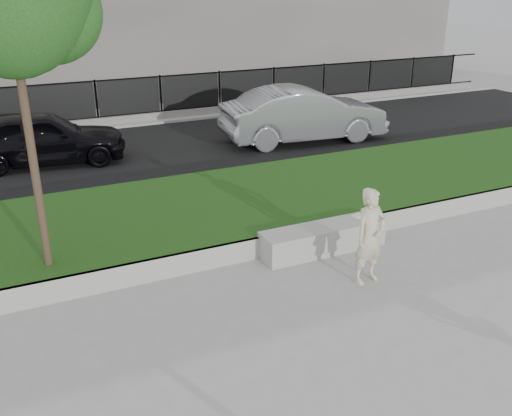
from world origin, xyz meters
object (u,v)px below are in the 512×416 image
man (370,236)px  book (357,216)px  stone_bench (323,238)px  car_dark (43,138)px  car_silver (304,114)px

man → book: (0.76, 1.41, -0.31)m
stone_bench → car_dark: size_ratio=0.57×
car_silver → book: bearing=164.6°
stone_bench → car_silver: car_silver is taller
stone_bench → man: size_ratio=1.47×
stone_bench → book: book is taller
car_silver → stone_bench: bearing=159.1°
stone_bench → book: 0.88m
car_dark → car_silver: bearing=-89.5°
man → car_dark: 9.82m
book → car_silver: 7.12m
stone_bench → car_silver: 7.59m
car_dark → car_silver: (7.44, -0.92, 0.10)m
man → car_silver: 8.71m
book → car_dark: (-4.82, 7.53, 0.26)m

